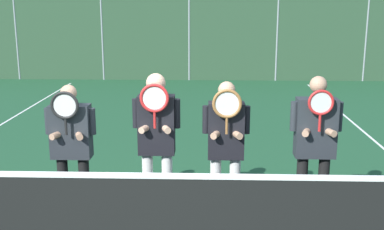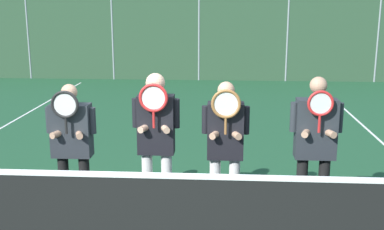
% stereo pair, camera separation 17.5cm
% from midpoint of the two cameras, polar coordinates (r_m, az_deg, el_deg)
% --- Properties ---
extents(hill_distant, '(91.20, 50.66, 17.73)m').
position_cam_midpoint_polar(hill_distant, '(62.23, 1.29, 10.89)').
color(hill_distant, gray).
rests_on(hill_distant, ground_plane).
extents(clubhouse_building, '(15.30, 5.50, 3.65)m').
position_cam_midpoint_polar(clubhouse_building, '(24.59, -4.52, 11.43)').
color(clubhouse_building, '#9EA3A8').
rests_on(clubhouse_building, ground_plane).
extents(fence_back, '(17.80, 0.06, 3.17)m').
position_cam_midpoint_polar(fence_back, '(16.43, -0.65, 9.64)').
color(fence_back, gray).
rests_on(fence_back, ground_plane).
extents(tennis_net, '(10.49, 0.09, 1.05)m').
position_cam_midpoint_polar(tennis_net, '(5.10, -6.71, -11.72)').
color(tennis_net, gray).
rests_on(tennis_net, ground_plane).
extents(player_leftmost, '(0.61, 0.34, 1.70)m').
position_cam_midpoint_polar(player_leftmost, '(5.94, -14.94, -3.13)').
color(player_leftmost, black).
rests_on(player_leftmost, ground_plane).
extents(player_center_left, '(0.56, 0.34, 1.84)m').
position_cam_midpoint_polar(player_center_left, '(5.69, -5.10, -2.47)').
color(player_center_left, white).
rests_on(player_center_left, ground_plane).
extents(player_center_right, '(0.55, 0.34, 1.75)m').
position_cam_midpoint_polar(player_center_right, '(5.66, 3.15, -3.24)').
color(player_center_right, white).
rests_on(player_center_right, ground_plane).
extents(player_rightmost, '(0.60, 0.34, 1.83)m').
position_cam_midpoint_polar(player_rightmost, '(5.74, 13.53, -2.96)').
color(player_rightmost, black).
rests_on(player_rightmost, ground_plane).
extents(car_far_left, '(4.73, 2.10, 1.79)m').
position_cam_midpoint_polar(car_far_left, '(19.24, -15.47, 7.69)').
color(car_far_left, black).
rests_on(car_far_left, ground_plane).
extents(car_left_of_center, '(4.53, 2.04, 1.89)m').
position_cam_midpoint_polar(car_left_of_center, '(18.49, 0.05, 8.08)').
color(car_left_of_center, maroon).
rests_on(car_left_of_center, ground_plane).
extents(car_center, '(4.75, 2.03, 1.88)m').
position_cam_midpoint_polar(car_center, '(19.12, 15.71, 7.76)').
color(car_center, '#B2B7BC').
rests_on(car_center, ground_plane).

